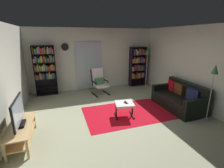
{
  "coord_description": "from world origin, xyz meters",
  "views": [
    {
      "loc": [
        -1.49,
        -4.02,
        2.28
      ],
      "look_at": [
        0.13,
        0.77,
        0.77
      ],
      "focal_mm": 25.97,
      "sensor_mm": 36.0,
      "label": 1
    }
  ],
  "objects_px": {
    "ottoman": "(124,105)",
    "cell_phone": "(126,103)",
    "bookshelf_near_sofa": "(137,65)",
    "leather_sofa": "(179,99)",
    "bookshelf_near_tv": "(45,67)",
    "tv_remote": "(126,102)",
    "floor_lamp_by_shelf": "(147,55)",
    "tv_stand": "(21,131)",
    "wall_clock": "(65,47)",
    "television": "(18,113)",
    "floor_lamp_by_sofa": "(214,78)",
    "lounge_armchair": "(99,81)"
  },
  "relations": [
    {
      "from": "leather_sofa",
      "to": "ottoman",
      "type": "bearing_deg",
      "value": 179.45
    },
    {
      "from": "lounge_armchair",
      "to": "television",
      "type": "bearing_deg",
      "value": -132.99
    },
    {
      "from": "bookshelf_near_sofa",
      "to": "floor_lamp_by_sofa",
      "type": "relative_size",
      "value": 1.13
    },
    {
      "from": "tv_stand",
      "to": "floor_lamp_by_sofa",
      "type": "height_order",
      "value": "floor_lamp_by_sofa"
    },
    {
      "from": "wall_clock",
      "to": "cell_phone",
      "type": "bearing_deg",
      "value": -63.64
    },
    {
      "from": "bookshelf_near_sofa",
      "to": "wall_clock",
      "type": "height_order",
      "value": "wall_clock"
    },
    {
      "from": "floor_lamp_by_sofa",
      "to": "wall_clock",
      "type": "height_order",
      "value": "wall_clock"
    },
    {
      "from": "lounge_armchair",
      "to": "cell_phone",
      "type": "distance_m",
      "value": 2.17
    },
    {
      "from": "bookshelf_near_sofa",
      "to": "wall_clock",
      "type": "distance_m",
      "value": 3.29
    },
    {
      "from": "tv_stand",
      "to": "tv_remote",
      "type": "relative_size",
      "value": 8.65
    },
    {
      "from": "leather_sofa",
      "to": "television",
      "type": "bearing_deg",
      "value": -174.7
    },
    {
      "from": "ottoman",
      "to": "wall_clock",
      "type": "xyz_separation_m",
      "value": [
        -1.39,
        2.87,
        1.51
      ]
    },
    {
      "from": "ottoman",
      "to": "cell_phone",
      "type": "relative_size",
      "value": 4.32
    },
    {
      "from": "bookshelf_near_tv",
      "to": "leather_sofa",
      "type": "xyz_separation_m",
      "value": [
        4.14,
        -2.73,
        -0.82
      ]
    },
    {
      "from": "television",
      "to": "bookshelf_near_tv",
      "type": "height_order",
      "value": "bookshelf_near_tv"
    },
    {
      "from": "bookshelf_near_sofa",
      "to": "leather_sofa",
      "type": "relative_size",
      "value": 1.05
    },
    {
      "from": "lounge_armchair",
      "to": "tv_remote",
      "type": "xyz_separation_m",
      "value": [
        0.26,
        -2.11,
        -0.11
      ]
    },
    {
      "from": "tv_remote",
      "to": "tv_stand",
      "type": "bearing_deg",
      "value": -165.53
    },
    {
      "from": "tv_stand",
      "to": "tv_remote",
      "type": "bearing_deg",
      "value": 9.52
    },
    {
      "from": "television",
      "to": "wall_clock",
      "type": "xyz_separation_m",
      "value": [
        1.22,
        3.31,
        1.12
      ]
    },
    {
      "from": "ottoman",
      "to": "wall_clock",
      "type": "relative_size",
      "value": 2.09
    },
    {
      "from": "television",
      "to": "leather_sofa",
      "type": "bearing_deg",
      "value": 5.3
    },
    {
      "from": "tv_remote",
      "to": "floor_lamp_by_sofa",
      "type": "height_order",
      "value": "floor_lamp_by_sofa"
    },
    {
      "from": "ottoman",
      "to": "wall_clock",
      "type": "distance_m",
      "value": 3.53
    },
    {
      "from": "tv_stand",
      "to": "floor_lamp_by_sofa",
      "type": "bearing_deg",
      "value": -6.84
    },
    {
      "from": "floor_lamp_by_sofa",
      "to": "cell_phone",
      "type": "bearing_deg",
      "value": 154.61
    },
    {
      "from": "cell_phone",
      "to": "floor_lamp_by_shelf",
      "type": "bearing_deg",
      "value": 33.22
    },
    {
      "from": "floor_lamp_by_shelf",
      "to": "tv_remote",
      "type": "bearing_deg",
      "value": -131.73
    },
    {
      "from": "lounge_armchair",
      "to": "floor_lamp_by_shelf",
      "type": "height_order",
      "value": "floor_lamp_by_shelf"
    },
    {
      "from": "lounge_armchair",
      "to": "ottoman",
      "type": "distance_m",
      "value": 2.16
    },
    {
      "from": "tv_remote",
      "to": "floor_lamp_by_shelf",
      "type": "bearing_deg",
      "value": 53.22
    },
    {
      "from": "bookshelf_near_tv",
      "to": "ottoman",
      "type": "height_order",
      "value": "bookshelf_near_tv"
    },
    {
      "from": "lounge_armchair",
      "to": "floor_lamp_by_sofa",
      "type": "relative_size",
      "value": 0.65
    },
    {
      "from": "bookshelf_near_tv",
      "to": "bookshelf_near_sofa",
      "type": "relative_size",
      "value": 1.08
    },
    {
      "from": "bookshelf_near_tv",
      "to": "bookshelf_near_sofa",
      "type": "bearing_deg",
      "value": -0.07
    },
    {
      "from": "leather_sofa",
      "to": "floor_lamp_by_shelf",
      "type": "height_order",
      "value": "floor_lamp_by_shelf"
    },
    {
      "from": "television",
      "to": "ottoman",
      "type": "relative_size",
      "value": 1.53
    },
    {
      "from": "leather_sofa",
      "to": "tv_stand",
      "type": "bearing_deg",
      "value": -174.98
    },
    {
      "from": "leather_sofa",
      "to": "cell_phone",
      "type": "distance_m",
      "value": 1.9
    },
    {
      "from": "lounge_armchair",
      "to": "bookshelf_near_sofa",
      "type": "bearing_deg",
      "value": 15.93
    },
    {
      "from": "ottoman",
      "to": "television",
      "type": "bearing_deg",
      "value": -170.44
    },
    {
      "from": "cell_phone",
      "to": "floor_lamp_by_sofa",
      "type": "height_order",
      "value": "floor_lamp_by_sofa"
    },
    {
      "from": "ottoman",
      "to": "cell_phone",
      "type": "distance_m",
      "value": 0.09
    },
    {
      "from": "ottoman",
      "to": "cell_phone",
      "type": "bearing_deg",
      "value": -19.05
    },
    {
      "from": "ottoman",
      "to": "tv_remote",
      "type": "distance_m",
      "value": 0.1
    },
    {
      "from": "ottoman",
      "to": "floor_lamp_by_sofa",
      "type": "distance_m",
      "value": 2.46
    },
    {
      "from": "wall_clock",
      "to": "television",
      "type": "bearing_deg",
      "value": -110.2
    },
    {
      "from": "ottoman",
      "to": "wall_clock",
      "type": "height_order",
      "value": "wall_clock"
    },
    {
      "from": "floor_lamp_by_shelf",
      "to": "wall_clock",
      "type": "bearing_deg",
      "value": 167.45
    },
    {
      "from": "bookshelf_near_sofa",
      "to": "floor_lamp_by_sofa",
      "type": "bearing_deg",
      "value": -85.4
    }
  ]
}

